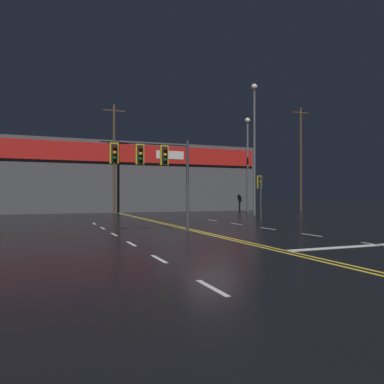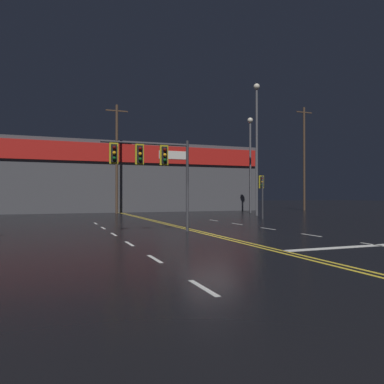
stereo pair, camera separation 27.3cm
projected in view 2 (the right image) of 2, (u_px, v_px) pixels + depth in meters
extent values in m
plane|color=black|center=(211.00, 235.00, 17.26)|extent=(200.00, 200.00, 0.00)
cube|color=gold|center=(209.00, 235.00, 17.21)|extent=(0.12, 60.00, 0.01)
cube|color=gold|center=(214.00, 235.00, 17.32)|extent=(0.12, 60.00, 0.01)
cube|color=silver|center=(203.00, 288.00, 7.36)|extent=(0.12, 1.40, 0.01)
cube|color=silver|center=(155.00, 259.00, 10.72)|extent=(0.12, 1.40, 0.01)
cube|color=silver|center=(129.00, 244.00, 14.08)|extent=(0.12, 1.40, 0.01)
cube|color=silver|center=(114.00, 234.00, 17.44)|extent=(0.12, 1.40, 0.01)
cube|color=silver|center=(103.00, 228.00, 20.80)|extent=(0.12, 1.40, 0.01)
cube|color=silver|center=(96.00, 223.00, 24.16)|extent=(0.12, 1.40, 0.01)
cube|color=silver|center=(376.00, 245.00, 13.73)|extent=(0.12, 1.40, 0.01)
cube|color=silver|center=(311.00, 235.00, 17.09)|extent=(0.12, 1.40, 0.01)
cube|color=silver|center=(268.00, 229.00, 20.45)|extent=(0.12, 1.40, 0.01)
cube|color=silver|center=(237.00, 224.00, 23.81)|extent=(0.12, 1.40, 0.01)
cube|color=silver|center=(214.00, 220.00, 27.17)|extent=(0.12, 1.40, 0.01)
cube|color=silver|center=(378.00, 245.00, 13.64)|extent=(8.04, 0.40, 0.01)
cylinder|color=#38383D|center=(187.00, 186.00, 18.95)|extent=(0.14, 0.14, 4.60)
cylinder|color=#38383D|center=(146.00, 143.00, 18.20)|extent=(4.33, 0.10, 0.10)
cube|color=black|center=(164.00, 155.00, 18.52)|extent=(0.28, 0.24, 0.84)
cube|color=gold|center=(164.00, 155.00, 18.52)|extent=(0.42, 0.08, 0.99)
sphere|color=#500705|center=(165.00, 150.00, 18.38)|extent=(0.17, 0.17, 0.17)
sphere|color=orange|center=(165.00, 155.00, 18.38)|extent=(0.17, 0.17, 0.17)
sphere|color=#084513|center=(165.00, 160.00, 18.37)|extent=(0.17, 0.17, 0.17)
cube|color=black|center=(139.00, 154.00, 18.08)|extent=(0.28, 0.24, 0.84)
cube|color=gold|center=(139.00, 154.00, 18.08)|extent=(0.42, 0.08, 0.99)
sphere|color=#500705|center=(140.00, 149.00, 17.94)|extent=(0.17, 0.17, 0.17)
sphere|color=orange|center=(140.00, 154.00, 17.93)|extent=(0.17, 0.17, 0.17)
sphere|color=#084513|center=(140.00, 159.00, 17.93)|extent=(0.17, 0.17, 0.17)
cube|color=black|center=(114.00, 153.00, 17.64)|extent=(0.28, 0.24, 0.84)
cube|color=gold|center=(114.00, 153.00, 17.64)|extent=(0.42, 0.08, 0.99)
sphere|color=#500705|center=(114.00, 148.00, 17.49)|extent=(0.17, 0.17, 0.17)
sphere|color=orange|center=(114.00, 153.00, 17.49)|extent=(0.17, 0.17, 0.17)
sphere|color=#084513|center=(114.00, 158.00, 17.49)|extent=(0.17, 0.17, 0.17)
cylinder|color=#38383D|center=(263.00, 197.00, 28.84)|extent=(0.13, 0.13, 3.34)
cube|color=black|center=(261.00, 182.00, 29.02)|extent=(0.28, 0.24, 0.84)
cube|color=gold|center=(261.00, 182.00, 29.02)|extent=(0.42, 0.08, 0.99)
sphere|color=#500705|center=(262.00, 179.00, 28.88)|extent=(0.17, 0.17, 0.17)
sphere|color=orange|center=(262.00, 182.00, 28.88)|extent=(0.17, 0.17, 0.17)
sphere|color=#084513|center=(262.00, 185.00, 28.87)|extent=(0.17, 0.17, 0.17)
cylinder|color=#59595E|center=(250.00, 167.00, 38.60)|extent=(0.20, 0.20, 9.42)
sphere|color=silver|center=(250.00, 120.00, 38.64)|extent=(0.56, 0.56, 0.56)
cylinder|color=#59595E|center=(257.00, 152.00, 33.71)|extent=(0.20, 0.20, 11.48)
sphere|color=silver|center=(257.00, 87.00, 33.76)|extent=(0.56, 0.56, 0.56)
cube|color=#4C4C51|center=(112.00, 178.00, 44.19)|extent=(33.31, 10.00, 7.64)
cube|color=red|center=(120.00, 153.00, 39.46)|extent=(32.64, 0.20, 1.91)
cube|color=white|center=(173.00, 155.00, 41.50)|extent=(3.20, 0.16, 0.90)
cylinder|color=#4C3828|center=(117.00, 159.00, 37.35)|extent=(0.26, 0.26, 10.89)
cube|color=#4C3828|center=(117.00, 111.00, 37.39)|extent=(2.20, 0.12, 0.12)
cylinder|color=#4C3828|center=(304.00, 159.00, 45.50)|extent=(0.26, 0.26, 12.55)
cube|color=#4C3828|center=(304.00, 112.00, 45.56)|extent=(2.20, 0.12, 0.12)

